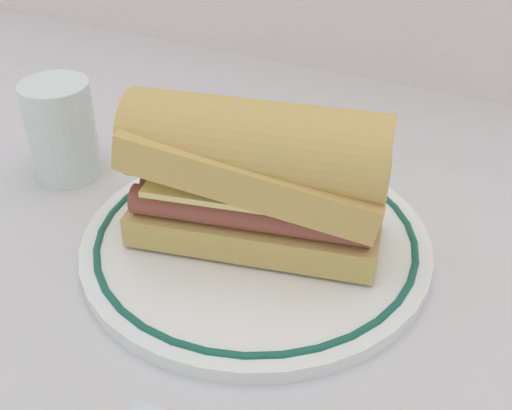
{
  "coord_description": "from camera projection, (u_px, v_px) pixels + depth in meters",
  "views": [
    {
      "loc": [
        0.18,
        -0.38,
        0.35
      ],
      "look_at": [
        -0.01,
        0.01,
        0.04
      ],
      "focal_mm": 45.56,
      "sensor_mm": 36.0,
      "label": 1
    }
  ],
  "objects": [
    {
      "name": "drinking_glass",
      "position": [
        63.0,
        136.0,
        0.63
      ],
      "size": [
        0.07,
        0.07,
        0.1
      ],
      "color": "silver",
      "rests_on": "ground_plane"
    },
    {
      "name": "ground_plane",
      "position": [
        257.0,
        256.0,
        0.55
      ],
      "size": [
        1.5,
        1.5,
        0.0
      ],
      "primitive_type": "plane",
      "color": "silver"
    },
    {
      "name": "sausage_sandwich",
      "position": [
        256.0,
        173.0,
        0.51
      ],
      "size": [
        0.22,
        0.13,
        0.12
      ],
      "rotation": [
        0.0,
        0.0,
        0.21
      ],
      "color": "tan",
      "rests_on": "plate"
    },
    {
      "name": "plate",
      "position": [
        256.0,
        241.0,
        0.55
      ],
      "size": [
        0.29,
        0.29,
        0.01
      ],
      "color": "white",
      "rests_on": "ground_plane"
    }
  ]
}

